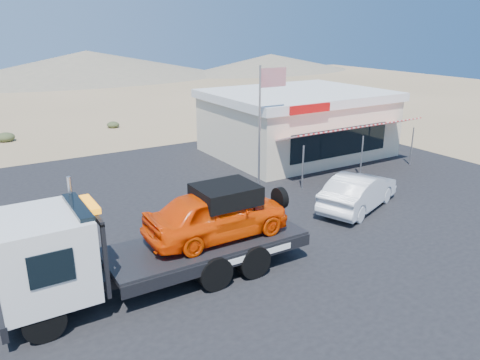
{
  "coord_description": "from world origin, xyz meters",
  "views": [
    {
      "loc": [
        -7.63,
        -13.89,
        7.8
      ],
      "look_at": [
        2.22,
        2.24,
        1.5
      ],
      "focal_mm": 35.0,
      "sensor_mm": 36.0,
      "label": 1
    }
  ],
  "objects_px": {
    "flagpole": "(264,113)",
    "jerky_store": "(297,122)",
    "tow_truck": "(155,236)",
    "white_sedan": "(359,191)"
  },
  "relations": [
    {
      "from": "tow_truck",
      "to": "white_sedan",
      "type": "height_order",
      "value": "tow_truck"
    },
    {
      "from": "white_sedan",
      "to": "flagpole",
      "type": "height_order",
      "value": "flagpole"
    },
    {
      "from": "jerky_store",
      "to": "flagpole",
      "type": "distance_m",
      "value": 7.36
    },
    {
      "from": "flagpole",
      "to": "jerky_store",
      "type": "bearing_deg",
      "value": 38.79
    },
    {
      "from": "tow_truck",
      "to": "jerky_store",
      "type": "distance_m",
      "value": 17.14
    },
    {
      "from": "white_sedan",
      "to": "flagpole",
      "type": "xyz_separation_m",
      "value": [
        -2.0,
        4.59,
        2.95
      ]
    },
    {
      "from": "tow_truck",
      "to": "flagpole",
      "type": "xyz_separation_m",
      "value": [
        8.03,
        5.96,
        2.07
      ]
    },
    {
      "from": "tow_truck",
      "to": "white_sedan",
      "type": "xyz_separation_m",
      "value": [
        10.03,
        1.37,
        -0.87
      ]
    },
    {
      "from": "white_sedan",
      "to": "jerky_store",
      "type": "relative_size",
      "value": 0.47
    },
    {
      "from": "tow_truck",
      "to": "flagpole",
      "type": "height_order",
      "value": "flagpole"
    }
  ]
}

